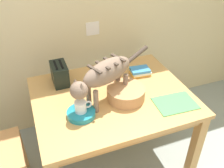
% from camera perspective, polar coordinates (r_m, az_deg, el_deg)
% --- Properties ---
extents(wall_rear, '(4.93, 0.11, 2.50)m').
position_cam_1_polar(wall_rear, '(2.28, -10.09, 17.85)').
color(wall_rear, beige).
rests_on(wall_rear, ground_plane).
extents(dining_table, '(1.19, 0.95, 0.73)m').
position_cam_1_polar(dining_table, '(1.99, 0.00, -4.45)').
color(dining_table, tan).
rests_on(dining_table, ground_plane).
extents(cat, '(0.68, 0.34, 0.34)m').
position_cam_1_polar(cat, '(1.73, -1.77, 2.10)').
color(cat, '#826855').
rests_on(cat, dining_table).
extents(saucer_bowl, '(0.20, 0.20, 0.04)m').
position_cam_1_polar(saucer_bowl, '(1.75, -7.03, -6.64)').
color(saucer_bowl, teal).
rests_on(saucer_bowl, dining_table).
extents(coffee_mug, '(0.12, 0.08, 0.08)m').
position_cam_1_polar(coffee_mug, '(1.71, -7.05, -5.09)').
color(coffee_mug, white).
rests_on(coffee_mug, saucer_bowl).
extents(magazine, '(0.31, 0.23, 0.01)m').
position_cam_1_polar(magazine, '(1.90, 14.18, -4.24)').
color(magazine, '#4AA153').
rests_on(magazine, dining_table).
extents(book_stack, '(0.18, 0.13, 0.06)m').
position_cam_1_polar(book_stack, '(2.17, 6.44, 2.85)').
color(book_stack, '#F7AF37').
rests_on(book_stack, dining_table).
extents(wicker_basket, '(0.28, 0.28, 0.09)m').
position_cam_1_polar(wicker_basket, '(1.87, 3.17, -2.07)').
color(wicker_basket, tan).
rests_on(wicker_basket, dining_table).
extents(toaster, '(0.12, 0.20, 0.18)m').
position_cam_1_polar(toaster, '(2.06, -11.82, 2.28)').
color(toaster, black).
rests_on(toaster, dining_table).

